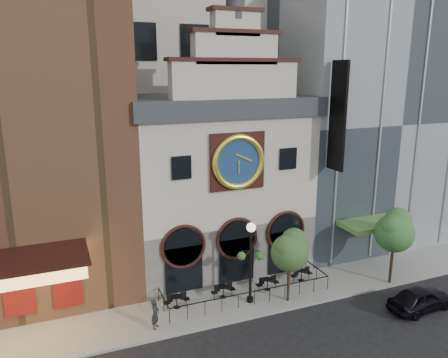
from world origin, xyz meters
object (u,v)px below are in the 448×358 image
bistro_0 (177,301)px  pedestrian (155,314)px  bistro_3 (301,274)px  bistro_2 (267,283)px  car_right (420,299)px  bistro_1 (223,291)px  tree_right (395,230)px  lamppost (251,254)px  tree_left (290,250)px

bistro_0 → pedestrian: bearing=-135.8°
pedestrian → bistro_3: bearing=-47.3°
bistro_2 → car_right: size_ratio=0.37×
bistro_1 → tree_right: 11.89m
car_right → lamppost: 10.54m
bistro_1 → lamppost: size_ratio=0.31×
bistro_2 → tree_left: tree_left is taller
bistro_1 → tree_left: 4.98m
tree_right → bistro_1: bearing=168.4°
bistro_3 → tree_right: size_ratio=0.31×
tree_right → car_right: bearing=-101.3°
bistro_3 → tree_left: tree_left is taller
bistro_0 → bistro_1: (3.05, 0.10, 0.00)m
car_right → pedestrian: 15.73m
bistro_0 → tree_right: 14.78m
bistro_2 → lamppost: 3.32m
bistro_0 → bistro_2: size_ratio=1.00×
bistro_1 → lamppost: bearing=-39.0°
bistro_3 → bistro_2: bearing=-174.3°
bistro_0 → lamppost: 5.26m
pedestrian → lamppost: 6.53m
bistro_1 → tree_left: (3.63, -1.81, 2.89)m
lamppost → tree_left: size_ratio=1.12×
lamppost → tree_left: bearing=4.3°
bistro_1 → tree_right: (11.19, -2.30, 3.28)m
tree_left → tree_right: bearing=-3.7°
pedestrian → tree_right: 16.18m
bistro_0 → lamppost: bearing=-12.8°
lamppost → bistro_0: bearing=-171.0°
pedestrian → tree_left: tree_left is taller
bistro_1 → bistro_3: size_ratio=1.00×
bistro_0 → bistro_3: 8.81m
car_right → tree_right: bearing=-15.3°
bistro_0 → bistro_3: bearing=1.3°
pedestrian → lamppost: lamppost is taller
car_right → pedestrian: pedestrian is taller
bistro_0 → car_right: size_ratio=0.37×
lamppost → tree_right: (9.84, -1.21, 0.56)m
pedestrian → tree_left: size_ratio=0.37×
car_right → tree_right: (0.65, 3.23, 3.17)m
bistro_2 → tree_left: bearing=-69.7°
bistro_3 → bistro_0: bearing=-178.7°
tree_left → tree_right: (7.56, -0.49, 0.38)m
bistro_3 → tree_right: tree_right is taller
bistro_2 → tree_left: (0.60, -1.63, 2.89)m
car_right → pedestrian: bearing=72.0°
bistro_2 → pedestrian: size_ratio=0.93×
bistro_0 → bistro_1: 3.05m
bistro_1 → bistro_2: size_ratio=1.00×
bistro_0 → bistro_1: size_ratio=1.00×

